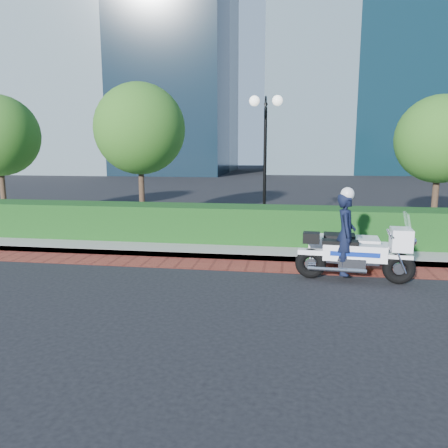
# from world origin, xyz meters

# --- Properties ---
(ground) EXTENTS (120.00, 120.00, 0.00)m
(ground) POSITION_xyz_m (0.00, 0.00, 0.00)
(ground) COLOR black
(ground) RESTS_ON ground
(brick_strip) EXTENTS (60.00, 1.00, 0.01)m
(brick_strip) POSITION_xyz_m (0.00, 1.50, 0.01)
(brick_strip) COLOR maroon
(brick_strip) RESTS_ON ground
(sidewalk) EXTENTS (60.00, 8.00, 0.15)m
(sidewalk) POSITION_xyz_m (0.00, 6.00, 0.07)
(sidewalk) COLOR gray
(sidewalk) RESTS_ON ground
(hedge_main) EXTENTS (18.00, 1.20, 1.00)m
(hedge_main) POSITION_xyz_m (0.00, 3.60, 0.65)
(hedge_main) COLOR #113311
(hedge_main) RESTS_ON sidewalk
(lamppost) EXTENTS (1.02, 0.70, 4.21)m
(lamppost) POSITION_xyz_m (1.00, 5.20, 2.96)
(lamppost) COLOR black
(lamppost) RESTS_ON sidewalk
(tree_b) EXTENTS (3.20, 3.20, 4.89)m
(tree_b) POSITION_xyz_m (-3.50, 6.50, 3.43)
(tree_b) COLOR #332319
(tree_b) RESTS_ON sidewalk
(tree_c) EXTENTS (2.80, 2.80, 4.30)m
(tree_c) POSITION_xyz_m (6.50, 6.50, 3.05)
(tree_c) COLOR #332319
(tree_c) RESTS_ON sidewalk
(police_motorcycle) EXTENTS (2.47, 1.81, 1.99)m
(police_motorcycle) POSITION_xyz_m (3.11, 1.01, 0.68)
(police_motorcycle) COLOR black
(police_motorcycle) RESTS_ON ground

